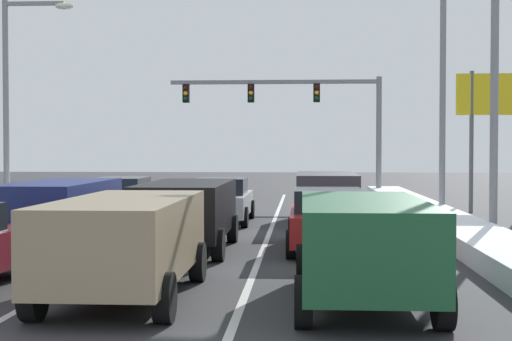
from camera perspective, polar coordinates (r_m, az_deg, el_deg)
ground_plane at (r=19.58m, az=-4.34°, el=-5.65°), size 120.00×120.00×0.00m
lane_stripe_between_right_lane_and_center_lane at (r=22.68m, az=1.07°, el=-4.63°), size 0.14×36.15×0.01m
lane_stripe_between_center_lane_and_left_lane at (r=23.07m, az=-7.42°, el=-4.54°), size 0.14×36.15×0.01m
snow_bank_right_shoulder at (r=23.04m, az=14.39°, el=-4.00°), size 1.67×36.15×0.48m
suv_green_right_lane_nearest at (r=12.18m, az=8.14°, el=-5.31°), size 2.16×4.90×1.67m
sedan_red_right_lane_second at (r=18.54m, az=5.49°, el=-3.69°), size 2.00×4.50×1.51m
suv_charcoal_right_lane_third at (r=25.22m, az=5.34°, el=-1.70°), size 2.16×4.90×1.67m
suv_tan_center_lane_nearest at (r=12.64m, az=-9.85°, el=-5.07°), size 2.16×4.90×1.67m
suv_black_center_lane_second at (r=18.40m, az=-5.26°, el=-2.94°), size 2.16×4.90×1.67m
sedan_silver_center_lane_third at (r=25.28m, az=-2.63°, el=-2.26°), size 2.00×4.50×1.51m
suv_navy_left_lane_second at (r=19.39m, az=-14.69°, el=-2.75°), size 2.16×4.90×1.67m
sedan_white_left_lane_third at (r=26.17m, az=-10.15°, el=-2.15°), size 2.00×4.50×1.51m
traffic_light_gantry at (r=39.00m, az=3.70°, el=4.96°), size 10.94×0.47×6.20m
street_lamp_right_mid at (r=21.65m, az=16.82°, el=9.46°), size 2.66×0.36×9.25m
street_lamp_right_far at (r=28.01m, az=13.34°, el=7.68°), size 2.66×0.36×9.24m
street_lamp_left_mid at (r=29.00m, az=-17.78°, el=6.08°), size 2.66×0.36×7.93m
roadside_sign_right at (r=30.56m, az=17.89°, el=4.45°), size 3.20×0.16×5.50m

